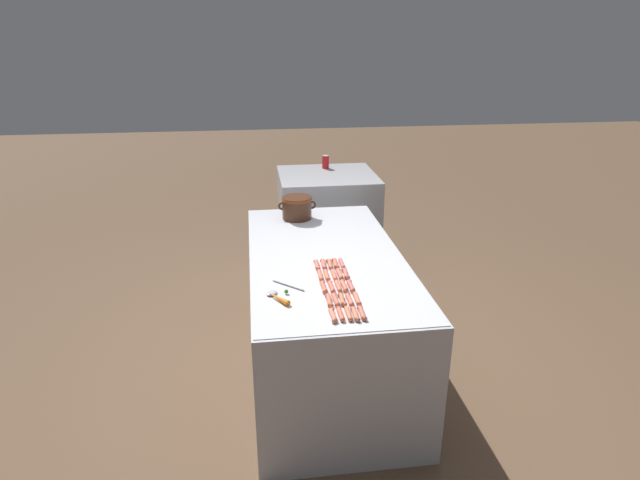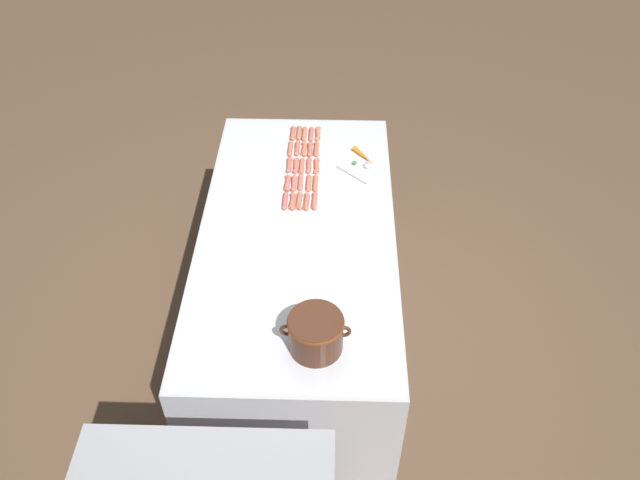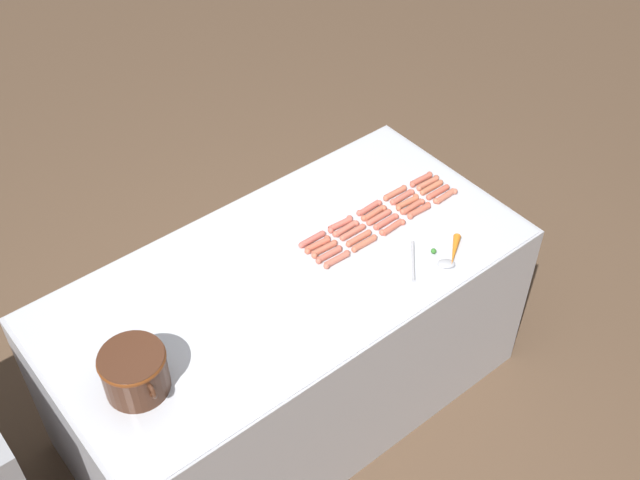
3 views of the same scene
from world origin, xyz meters
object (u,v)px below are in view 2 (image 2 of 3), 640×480
at_px(hot_dog_11, 304,149).
at_px(hot_dog_21, 290,149).
at_px(hot_dog_4, 315,201).
at_px(hot_dog_12, 302,166).
at_px(hot_dog_3, 315,183).
at_px(serving_spoon, 363,168).
at_px(hot_dog_24, 285,201).
at_px(hot_dog_7, 309,165).
at_px(hot_dog_18, 294,183).
at_px(hot_dog_20, 293,133).
at_px(bean_pot, 316,332).
at_px(hot_dog_5, 311,134).
at_px(hot_dog_13, 301,182).
at_px(hot_dog_15, 299,133).
at_px(hot_dog_14, 300,201).
at_px(hot_dog_8, 309,183).
at_px(hot_dog_23, 287,183).
at_px(hot_dog_10, 305,134).
at_px(hot_dog_1, 316,149).
at_px(hot_dog_17, 296,166).
at_px(hot_dog_2, 317,166).
at_px(hot_dog_19, 292,201).
at_px(hot_dog_16, 297,148).
at_px(hot_dog_0, 318,134).
at_px(hot_dog_9, 307,202).

distance_m(hot_dog_11, hot_dog_21, 0.08).
distance_m(hot_dog_4, hot_dog_12, 0.31).
distance_m(hot_dog_3, hot_dog_21, 0.35).
bearing_deg(serving_spoon, hot_dog_24, 36.21).
bearing_deg(hot_dog_4, hot_dog_24, 1.62).
height_order(hot_dog_7, hot_dog_18, same).
xyz_separation_m(hot_dog_3, hot_dog_20, (0.15, -0.47, 0.00)).
bearing_deg(bean_pot, hot_dog_5, -87.14).
bearing_deg(hot_dog_13, bean_pot, 96.08).
bearing_deg(hot_dog_15, hot_dog_12, 96.12).
bearing_deg(hot_dog_14, hot_dog_18, -75.28).
bearing_deg(hot_dog_5, hot_dog_13, 85.24).
height_order(hot_dog_11, hot_dog_20, same).
xyz_separation_m(hot_dog_3, hot_dog_8, (0.04, -0.00, 0.00)).
height_order(hot_dog_12, hot_dog_23, same).
bearing_deg(hot_dog_20, bean_pot, 96.88).
xyz_separation_m(hot_dog_10, hot_dog_11, (-0.00, 0.15, 0.00)).
relative_size(hot_dog_1, hot_dog_17, 1.00).
bearing_deg(hot_dog_2, hot_dog_14, 75.61).
xyz_separation_m(hot_dog_4, hot_dog_12, (0.08, -0.30, 0.00)).
relative_size(hot_dog_19, hot_dog_23, 1.00).
xyz_separation_m(hot_dog_1, hot_dog_13, (0.07, 0.31, 0.00)).
relative_size(hot_dog_7, hot_dog_17, 1.00).
bearing_deg(hot_dog_18, hot_dog_10, -94.40).
relative_size(hot_dog_5, hot_dog_16, 1.00).
distance_m(hot_dog_18, hot_dog_21, 0.32).
bearing_deg(hot_dog_4, hot_dog_0, -89.95).
height_order(hot_dog_11, hot_dog_17, same).
distance_m(hot_dog_1, hot_dog_18, 0.34).
xyz_separation_m(hot_dog_4, serving_spoon, (-0.26, -0.30, -0.00)).
height_order(hot_dog_14, serving_spoon, hot_dog_14).
height_order(hot_dog_15, hot_dog_23, same).
bearing_deg(hot_dog_11, hot_dog_23, 76.45).
distance_m(hot_dog_4, hot_dog_9, 0.04).
xyz_separation_m(hot_dog_10, hot_dog_15, (0.03, -0.01, 0.00)).
bearing_deg(hot_dog_5, hot_dog_17, 76.72).
xyz_separation_m(hot_dog_5, hot_dog_12, (0.04, 0.31, 0.00)).
distance_m(hot_dog_4, hot_dog_20, 0.63).
distance_m(bean_pot, serving_spoon, 1.24).
xyz_separation_m(hot_dog_0, hot_dog_4, (-0.00, 0.62, 0.00)).
bearing_deg(hot_dog_7, hot_dog_2, 176.67).
bearing_deg(hot_dog_8, hot_dog_18, 2.85).
xyz_separation_m(hot_dog_2, hot_dog_13, (0.08, 0.15, 0.00)).
relative_size(hot_dog_9, hot_dog_18, 1.00).
distance_m(hot_dog_4, bean_pot, 0.93).
bearing_deg(hot_dog_17, hot_dog_7, -177.36).
bearing_deg(bean_pot, hot_dog_16, -83.82).
relative_size(hot_dog_1, hot_dog_5, 1.00).
bearing_deg(hot_dog_20, hot_dog_19, 93.18).
xyz_separation_m(hot_dog_7, hot_dog_12, (0.04, 0.00, 0.00)).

